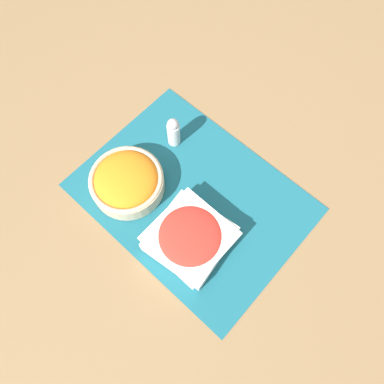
{
  "coord_description": "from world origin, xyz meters",
  "views": [
    {
      "loc": [
        -0.25,
        0.28,
        0.92
      ],
      "look_at": [
        0.0,
        0.0,
        0.03
      ],
      "focal_mm": 35.0,
      "sensor_mm": 36.0,
      "label": 1
    }
  ],
  "objects": [
    {
      "name": "ground_plane",
      "position": [
        0.0,
        0.0,
        0.0
      ],
      "size": [
        3.0,
        3.0,
        0.0
      ],
      "primitive_type": "plane",
      "color": "olive"
    },
    {
      "name": "placemat",
      "position": [
        0.0,
        0.0,
        0.0
      ],
      "size": [
        0.58,
        0.43,
        0.0
      ],
      "color": "#195B6B",
      "rests_on": "ground_plane"
    },
    {
      "name": "tomato_bowl",
      "position": [
        -0.08,
        0.09,
        0.04
      ],
      "size": [
        0.2,
        0.2,
        0.06
      ],
      "color": "white",
      "rests_on": "placemat"
    },
    {
      "name": "carrot_bowl",
      "position": [
        0.14,
        0.09,
        0.04
      ],
      "size": [
        0.19,
        0.19,
        0.08
      ],
      "color": "#C6B28E",
      "rests_on": "placemat"
    },
    {
      "name": "pepper_shaker",
      "position": [
        0.15,
        -0.09,
        0.05
      ],
      "size": [
        0.03,
        0.03,
        0.1
      ],
      "color": "silver",
      "rests_on": "placemat"
    }
  ]
}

